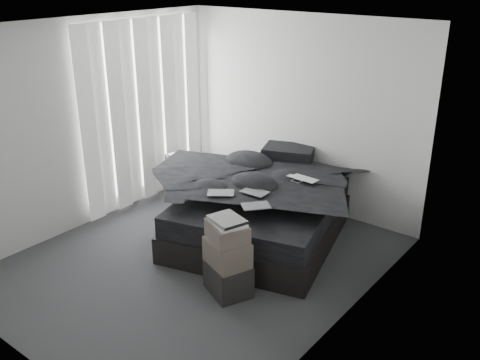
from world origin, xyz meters
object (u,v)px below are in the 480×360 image
Objects in this scene: laptop at (300,174)px; side_stand at (178,175)px; box_lower at (228,277)px; bed at (263,222)px.

laptop is 0.61× the size of side_stand.
side_stand is 2.62m from box_lower.
laptop is 2.16m from side_stand.
side_stand is at bearing 157.18° from bed.
laptop reaches higher than box_lower.
box_lower is (0.47, -1.26, 0.01)m from bed.
side_stand is (-1.69, 0.22, 0.15)m from bed.
laptop is at bearing 7.50° from bed.
laptop is 0.81× the size of box_lower.
box_lower is at bearing -84.95° from bed.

